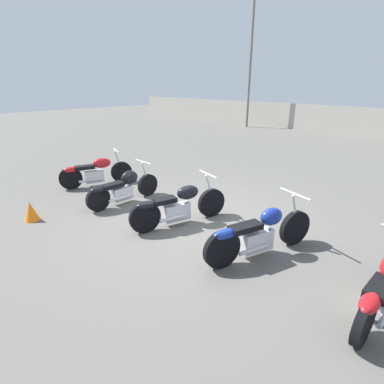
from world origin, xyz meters
The scene contains 8 objects.
ground_plane centered at (0.00, 0.00, 0.00)m, with size 60.00×60.00×0.00m, color #5B5954.
fence_back centered at (0.00, 14.27, 0.79)m, with size 40.00×0.04×1.57m.
light_pole_right centered at (-7.72, 13.00, 5.10)m, with size 0.70×0.35×8.80m.
motorcycle_slot_0 centered at (-3.61, -0.27, 0.41)m, with size 0.88×1.97×0.99m.
motorcycle_slot_1 centered at (-1.89, -0.44, 0.41)m, with size 0.62×2.02×0.95m.
motorcycle_slot_2 centered at (-0.06, -0.29, 0.42)m, with size 0.85×2.15×1.01m.
motorcycle_slot_3 centered at (1.81, -0.15, 0.43)m, with size 0.91×2.18×1.02m.
traffic_cone_far centered at (-2.45, -2.41, 0.22)m, with size 0.31×0.31×0.43m.
Camera 1 is at (4.19, -4.14, 2.83)m, focal length 28.00 mm.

